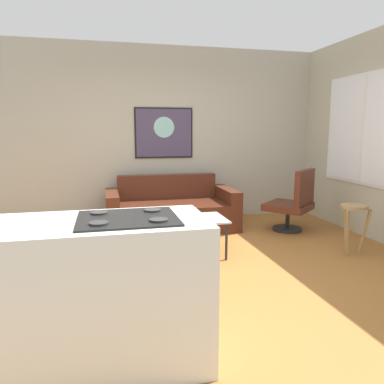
# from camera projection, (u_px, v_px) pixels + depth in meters

# --- Properties ---
(ground) EXTENTS (6.40, 6.40, 0.04)m
(ground) POSITION_uv_depth(u_px,v_px,m) (199.00, 273.00, 3.94)
(ground) COLOR #9B602C
(back_wall) EXTENTS (6.40, 0.05, 2.80)m
(back_wall) POSITION_uv_depth(u_px,v_px,m) (162.00, 135.00, 6.03)
(back_wall) COLOR #B0AC9A
(back_wall) RESTS_ON ground
(couch) EXTENTS (1.92, 0.94, 0.79)m
(couch) POSITION_uv_depth(u_px,v_px,m) (171.00, 211.00, 5.62)
(couch) COLOR #492114
(couch) RESTS_ON ground
(coffee_table) EXTENTS (0.89, 0.57, 0.45)m
(coffee_table) POSITION_uv_depth(u_px,v_px,m) (187.00, 222.00, 4.35)
(coffee_table) COLOR silver
(coffee_table) RESTS_ON ground
(armchair) EXTENTS (0.86, 0.85, 0.92)m
(armchair) POSITION_uv_depth(u_px,v_px,m) (294.00, 202.00, 5.43)
(armchair) COLOR black
(armchair) RESTS_ON ground
(bar_stool) EXTENTS (0.35, 0.35, 0.60)m
(bar_stool) POSITION_uv_depth(u_px,v_px,m) (354.00, 216.00, 4.40)
(bar_stool) COLOR #9B794A
(bar_stool) RESTS_ON ground
(kitchen_counter) EXTENTS (1.51, 0.67, 0.96)m
(kitchen_counter) POSITION_uv_depth(u_px,v_px,m) (85.00, 295.00, 2.28)
(kitchen_counter) COLOR white
(kitchen_counter) RESTS_ON ground
(wall_painting) EXTENTS (0.94, 0.03, 0.81)m
(wall_painting) POSITION_uv_depth(u_px,v_px,m) (164.00, 133.00, 5.99)
(wall_painting) COLOR black
(window) EXTENTS (0.03, 1.63, 1.54)m
(window) POSITION_uv_depth(u_px,v_px,m) (364.00, 129.00, 5.15)
(window) COLOR silver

